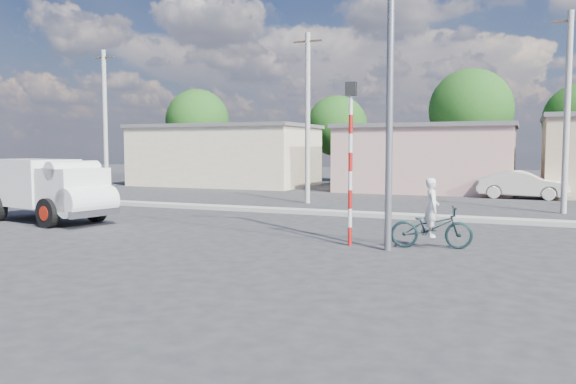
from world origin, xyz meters
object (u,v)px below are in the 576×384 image
at_px(bicycle, 431,227).
at_px(streetlight, 384,55).
at_px(car_cream, 523,185).
at_px(truck, 49,187).
at_px(cyclist, 432,219).
at_px(traffic_pole, 351,149).

bearing_deg(bicycle, streetlight, 108.93).
bearing_deg(bicycle, car_cream, -21.70).
distance_m(truck, bicycle, 13.38).
height_order(cyclist, streetlight, streetlight).
relative_size(car_cream, streetlight, 0.49).
height_order(bicycle, car_cream, car_cream).
relative_size(truck, bicycle, 2.68).
relative_size(bicycle, cyclist, 1.36).
distance_m(truck, streetlight, 12.81).
distance_m(cyclist, car_cream, 16.75).
height_order(car_cream, traffic_pole, traffic_pole).
distance_m(truck, traffic_pole, 11.38).
height_order(truck, streetlight, streetlight).
relative_size(car_cream, traffic_pole, 1.01).
distance_m(truck, cyclist, 13.37).
xyz_separation_m(traffic_pole, streetlight, (0.94, -0.30, 2.37)).
bearing_deg(cyclist, bicycle, -14.22).
height_order(truck, traffic_pole, traffic_pole).
distance_m(bicycle, traffic_pole, 2.95).
bearing_deg(car_cream, truck, 140.02).
xyz_separation_m(truck, cyclist, (13.37, -0.15, -0.46)).
distance_m(truck, car_cream, 22.65).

